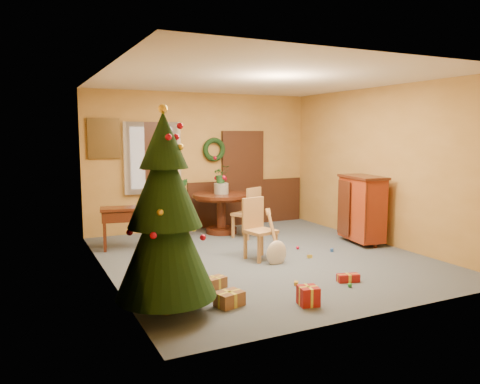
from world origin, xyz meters
TOP-DOWN VIEW (x-y plane):
  - room_envelope at (0.21, 2.70)m, footprint 5.50×5.50m
  - dining_table at (0.15, 2.06)m, footprint 1.19×1.19m
  - urn at (0.15, 2.06)m, footprint 0.30×0.30m
  - centerpiece_plant at (0.15, 2.06)m, footprint 0.33×0.29m
  - chair_near at (-0.11, -0.01)m, footprint 0.51×0.51m
  - chair_far at (0.45, 1.39)m, footprint 0.58×0.58m
  - guitar at (0.01, -0.44)m, footprint 0.41×0.58m
  - plant_stand at (-0.70, 2.04)m, footprint 0.29×0.29m
  - stand_plant at (-0.70, 2.04)m, footprint 0.24×0.20m
  - christmas_tree at (-2.15, -1.67)m, footprint 1.14×1.14m
  - writing_desk at (-1.92, 1.57)m, footprint 0.91×0.56m
  - sideboard at (2.15, 0.09)m, footprint 0.66×1.05m
  - gift_a at (-1.41, -1.77)m, footprint 0.37×0.31m
  - gift_b at (-0.54, -2.15)m, footprint 0.27×0.27m
  - gift_c at (-1.31, -1.09)m, footprint 0.31×0.26m
  - gift_d at (0.45, -1.65)m, footprint 0.33×0.20m
  - toy_a at (1.27, -0.19)m, footprint 0.09×0.09m
  - toy_b at (0.32, -1.86)m, footprint 0.06×0.06m
  - toy_c at (-0.28, -1.47)m, footprint 0.09×0.09m
  - toy_d at (0.81, 0.19)m, footprint 0.06×0.06m
  - toy_e at (0.68, -0.38)m, footprint 0.08×0.06m

SIDE VIEW (x-z plane):
  - toy_a at x=1.27m, z-range 0.00..0.05m
  - toy_c at x=-0.28m, z-range 0.00..0.05m
  - toy_e at x=0.68m, z-range 0.00..0.05m
  - toy_b at x=0.32m, z-range 0.00..0.06m
  - toy_d at x=0.81m, z-range 0.00..0.06m
  - gift_d at x=0.45m, z-range 0.00..0.11m
  - gift_c at x=-1.31m, z-range 0.00..0.15m
  - gift_a at x=-1.41m, z-range 0.00..0.17m
  - gift_b at x=-0.54m, z-range 0.00..0.23m
  - guitar at x=0.01m, z-range 0.01..0.83m
  - plant_stand at x=-0.70m, z-range 0.09..0.82m
  - chair_near at x=-0.11m, z-range 0.04..1.04m
  - chair_far at x=0.45m, z-range 0.04..1.04m
  - writing_desk at x=-1.92m, z-range 0.19..0.94m
  - dining_table at x=0.15m, z-range 0.16..0.98m
  - sideboard at x=2.15m, z-range 0.04..1.31m
  - urn at x=0.15m, z-range 0.82..1.04m
  - stand_plant at x=-0.70m, z-range 0.73..1.17m
  - room_envelope at x=0.21m, z-range -1.63..3.87m
  - christmas_tree at x=-2.15m, z-range -0.06..2.30m
  - centerpiece_plant at x=0.15m, z-range 1.04..1.40m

